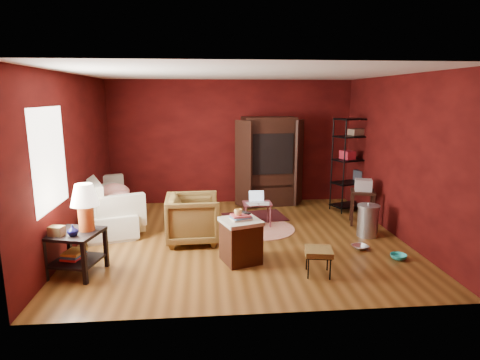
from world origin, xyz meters
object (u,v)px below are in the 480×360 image
(side_table, at_px, (80,220))
(hamper, at_px, (241,240))
(tv_armoire, at_px, (269,160))
(armchair, at_px, (193,216))
(wire_shelving, at_px, (356,160))
(laptop_desk, at_px, (257,205))
(sofa, at_px, (110,203))

(side_table, distance_m, hamper, 2.28)
(tv_armoire, bearing_deg, armchair, -131.82)
(side_table, bearing_deg, hamper, 4.53)
(wire_shelving, bearing_deg, tv_armoire, 142.53)
(tv_armoire, bearing_deg, hamper, -111.92)
(laptop_desk, bearing_deg, sofa, 172.72)
(tv_armoire, distance_m, wire_shelving, 1.89)
(sofa, xyz_separation_m, wire_shelving, (5.07, 0.65, 0.66))
(hamper, bearing_deg, sofa, 139.87)
(sofa, xyz_separation_m, armchair, (1.62, -1.06, 0.02))
(sofa, bearing_deg, tv_armoire, -84.59)
(armchair, xyz_separation_m, side_table, (-1.51, -1.09, 0.31))
(hamper, height_order, laptop_desk, hamper)
(side_table, bearing_deg, laptop_desk, 34.30)
(sofa, distance_m, laptop_desk, 2.83)
(sofa, distance_m, armchair, 1.93)
(sofa, height_order, laptop_desk, sofa)
(side_table, xyz_separation_m, laptop_desk, (2.70, 1.84, -0.35))
(sofa, relative_size, side_table, 1.74)
(side_table, relative_size, wire_shelving, 0.64)
(hamper, bearing_deg, wire_shelving, 44.05)
(wire_shelving, bearing_deg, side_table, -170.83)
(armchair, bearing_deg, side_table, 123.91)
(sofa, height_order, tv_armoire, tv_armoire)
(armchair, relative_size, hamper, 1.19)
(laptop_desk, xyz_separation_m, tv_armoire, (0.45, 1.52, 0.63))
(side_table, height_order, wire_shelving, wire_shelving)
(side_table, xyz_separation_m, tv_armoire, (3.15, 3.36, 0.27))
(sofa, xyz_separation_m, laptop_desk, (2.81, -0.31, -0.02))
(hamper, relative_size, laptop_desk, 1.15)
(tv_armoire, bearing_deg, laptop_desk, -112.46)
(armchair, distance_m, hamper, 1.18)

